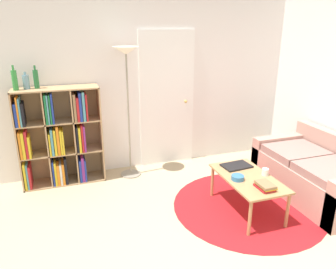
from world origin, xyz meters
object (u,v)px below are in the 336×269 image
object	(u,v)px
bookshelf	(58,137)
laptop	(236,166)
floor_lamp	(127,67)
bottle_left	(15,80)
coffee_table	(248,181)
cup	(265,172)
couch	(319,174)
bottle_middle	(26,82)
bottle_right	(36,79)
bowl	(238,178)

from	to	relation	value
bookshelf	laptop	xyz separation A→B (m)	(2.01, -1.15, -0.20)
floor_lamp	bottle_left	distance (m)	1.35
bookshelf	coffee_table	bearing A→B (deg)	-35.88
coffee_table	bottle_left	distance (m)	2.99
laptop	cup	xyz separation A→B (m)	(0.19, -0.31, 0.03)
coffee_table	laptop	bearing A→B (deg)	86.96
couch	coffee_table	distance (m)	1.08
laptop	cup	distance (m)	0.36
coffee_table	bottle_middle	size ratio (longest dim) A/B	4.49
bookshelf	floor_lamp	bearing A→B (deg)	-5.13
coffee_table	cup	bearing A→B (deg)	-4.59
couch	laptop	xyz separation A→B (m)	(-1.06, 0.23, 0.16)
bookshelf	bottle_right	xyz separation A→B (m)	(-0.18, 0.03, 0.78)
bowl	cup	size ratio (longest dim) A/B	1.78
couch	bottle_right	bearing A→B (deg)	156.52
coffee_table	bottle_right	distance (m)	2.82
couch	bottle_middle	world-z (taller)	bottle_middle
cup	couch	bearing A→B (deg)	4.98
floor_lamp	bowl	bearing A→B (deg)	-56.44
floor_lamp	coffee_table	distance (m)	2.07
floor_lamp	bottle_middle	distance (m)	1.24
laptop	bottle_left	world-z (taller)	bottle_left
floor_lamp	bowl	xyz separation A→B (m)	(0.91, -1.38, -1.07)
couch	bottle_left	distance (m)	3.91
floor_lamp	bottle_left	bearing A→B (deg)	177.19
floor_lamp	laptop	distance (m)	1.86
bottle_left	bottle_middle	world-z (taller)	bottle_left
bottle_right	floor_lamp	bearing A→B (deg)	-5.71
cup	bookshelf	bearing A→B (deg)	146.46
bottle_left	bottle_middle	distance (m)	0.13
coffee_table	bottle_middle	distance (m)	2.90
couch	bottle_left	xyz separation A→B (m)	(-3.48, 1.36, 1.15)
floor_lamp	cup	xyz separation A→B (m)	(1.27, -1.37, -1.06)
bookshelf	cup	size ratio (longest dim) A/B	16.37
bottle_left	bottle_right	distance (m)	0.24
couch	bowl	bearing A→B (deg)	-176.29
bowl	cup	xyz separation A→B (m)	(0.36, 0.00, 0.01)
bowl	bookshelf	bearing A→B (deg)	141.59
bookshelf	bowl	bearing A→B (deg)	-38.41
laptop	cup	world-z (taller)	cup
bottle_middle	cup	bearing A→B (deg)	-30.74
bottle_right	bottle_left	bearing A→B (deg)	-169.25
coffee_table	bottle_right	bearing A→B (deg)	145.95
laptop	bottle_right	bearing A→B (deg)	151.76
bottle_left	bottle_right	bearing A→B (deg)	10.75
bookshelf	bottle_right	world-z (taller)	bottle_right
bottle_right	couch	bearing A→B (deg)	-23.48
coffee_table	bottle_middle	xyz separation A→B (m)	(-2.29, 1.47, 1.00)
cup	bowl	bearing A→B (deg)	-179.41
cup	bottle_middle	distance (m)	3.05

